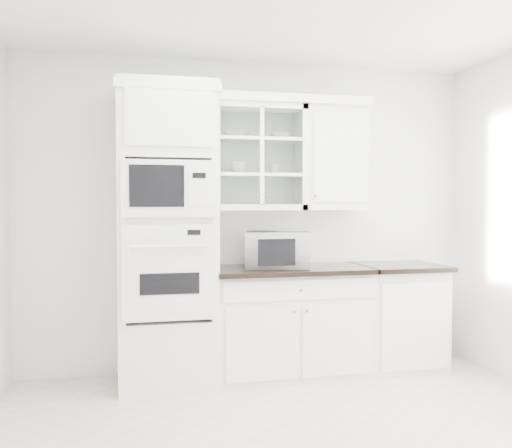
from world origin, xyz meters
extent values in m
cube|color=white|center=(0.00, 1.74, 1.35)|extent=(4.00, 0.02, 2.70)
cube|color=white|center=(-0.75, 1.43, 1.20)|extent=(0.76, 0.65, 2.40)
cube|color=white|center=(-0.75, 1.09, 0.94)|extent=(0.70, 0.03, 0.72)
cube|color=black|center=(-0.75, 1.07, 0.86)|extent=(0.44, 0.01, 0.16)
cube|color=white|center=(-0.75, 1.09, 1.56)|extent=(0.70, 0.03, 0.43)
cube|color=black|center=(-0.84, 1.07, 1.58)|extent=(0.40, 0.01, 0.31)
cube|color=white|center=(0.28, 1.45, 0.44)|extent=(1.30, 0.60, 0.88)
cube|color=black|center=(0.28, 1.42, 0.90)|extent=(1.32, 0.67, 0.04)
cube|color=white|center=(1.28, 1.45, 0.44)|extent=(0.70, 0.60, 0.88)
cube|color=black|center=(1.28, 1.42, 0.90)|extent=(0.72, 0.67, 0.04)
cube|color=white|center=(0.03, 1.58, 1.85)|extent=(0.80, 0.33, 0.90)
cube|color=white|center=(0.03, 1.58, 1.70)|extent=(0.74, 0.29, 0.02)
cube|color=white|center=(0.03, 1.58, 2.00)|extent=(0.74, 0.29, 0.02)
cube|color=white|center=(0.71, 1.58, 1.85)|extent=(0.55, 0.33, 0.90)
cube|color=white|center=(-0.07, 1.56, 2.33)|extent=(2.14, 0.38, 0.07)
imported|color=white|center=(0.16, 1.42, 1.07)|extent=(0.61, 0.54, 0.30)
imported|color=white|center=(-0.16, 1.57, 2.04)|extent=(0.29, 0.29, 0.06)
imported|color=white|center=(0.23, 1.57, 2.04)|extent=(0.21, 0.21, 0.05)
imported|color=white|center=(-0.14, 1.57, 1.76)|extent=(0.16, 0.16, 0.10)
imported|color=white|center=(0.18, 1.58, 1.75)|extent=(0.12, 0.12, 0.09)
camera|label=1|loc=(-0.97, -2.97, 1.44)|focal=38.00mm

